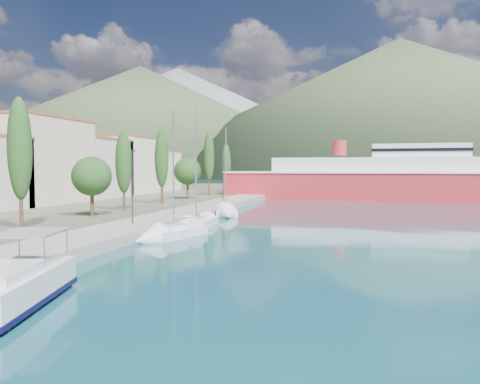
# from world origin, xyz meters

# --- Properties ---
(ground) EXTENTS (1400.00, 1400.00, 0.00)m
(ground) POSITION_xyz_m (0.00, 120.00, 0.00)
(ground) COLOR #154A58
(quay) EXTENTS (5.00, 88.00, 0.80)m
(quay) POSITION_xyz_m (-9.00, 26.00, 0.40)
(quay) COLOR gray
(quay) RESTS_ON ground
(hills_far) EXTENTS (1480.00, 900.00, 180.00)m
(hills_far) POSITION_xyz_m (138.59, 618.73, 77.39)
(hills_far) COLOR slate
(hills_far) RESTS_ON ground
(town_buildings) EXTENTS (9.20, 69.20, 11.30)m
(town_buildings) POSITION_xyz_m (-32.00, 36.91, 5.57)
(town_buildings) COLOR beige
(town_buildings) RESTS_ON land_strip
(tree_row) EXTENTS (4.07, 65.74, 10.79)m
(tree_row) POSITION_xyz_m (-15.87, 31.70, 5.82)
(tree_row) COLOR #47301E
(tree_row) RESTS_ON land_strip
(lamp_posts) EXTENTS (0.15, 49.93, 6.06)m
(lamp_posts) POSITION_xyz_m (-9.00, 14.41, 4.08)
(lamp_posts) COLOR #2D2D33
(lamp_posts) RESTS_ON quay
(sailboat_near) EXTENTS (4.14, 7.76, 10.69)m
(sailboat_near) POSITION_xyz_m (-5.23, 10.72, 0.29)
(sailboat_near) COLOR silver
(sailboat_near) RESTS_ON ground
(sailboat_mid) EXTENTS (2.16, 8.15, 11.72)m
(sailboat_mid) POSITION_xyz_m (-5.23, 16.72, 0.29)
(sailboat_mid) COLOR silver
(sailboat_mid) RESTS_ON ground
(sailboat_far) EXTENTS (4.65, 7.79, 10.92)m
(sailboat_far) POSITION_xyz_m (-5.22, 28.26, 0.31)
(sailboat_far) COLOR silver
(sailboat_far) RESTS_ON ground
(ferry) EXTENTS (53.82, 12.03, 10.66)m
(ferry) POSITION_xyz_m (13.23, 61.11, 3.24)
(ferry) COLOR red
(ferry) RESTS_ON ground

